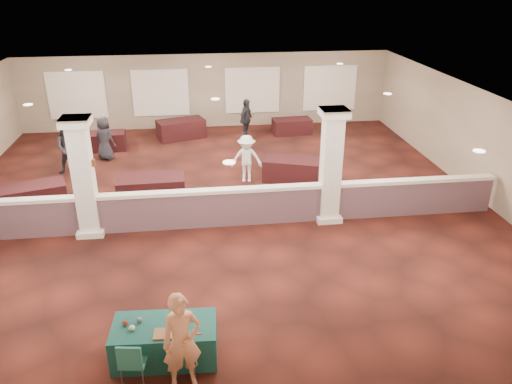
{
  "coord_description": "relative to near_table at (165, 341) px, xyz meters",
  "views": [
    {
      "loc": [
        -0.61,
        -13.76,
        6.52
      ],
      "look_at": [
        0.89,
        -2.0,
        1.18
      ],
      "focal_mm": 35.0,
      "sensor_mm": 36.0,
      "label": 1
    }
  ],
  "objects": [
    {
      "name": "attendee_d",
      "position": [
        -2.58,
        10.78,
        0.46
      ],
      "size": [
        0.91,
        0.79,
        1.63
      ],
      "primitive_type": "imported",
      "rotation": [
        0.0,
        0.0,
        2.6
      ],
      "color": "black",
      "rests_on": "ground"
    },
    {
      "name": "conf_chair_main",
      "position": [
        0.34,
        -0.58,
        0.13
      ],
      "size": [
        0.42,
        0.42,
        0.82
      ],
      "rotation": [
        0.0,
        0.0,
        0.02
      ],
      "color": "#1E594C",
      "rests_on": "ground"
    },
    {
      "name": "far_table_front_center",
      "position": [
        -0.66,
        6.8,
        0.05
      ],
      "size": [
        2.02,
        1.05,
        0.81
      ],
      "primitive_type": "cube",
      "rotation": [
        0.0,
        0.0,
        0.03
      ],
      "color": "black",
      "rests_on": "ground"
    },
    {
      "name": "conf_chair_side",
      "position": [
        -0.52,
        -0.58,
        0.16
      ],
      "size": [
        0.51,
        0.51,
        0.88
      ],
      "rotation": [
        0.0,
        0.0,
        -0.16
      ],
      "color": "#1E594C",
      "rests_on": "ground"
    },
    {
      "name": "ground",
      "position": [
        1.34,
        6.5,
        -0.36
      ],
      "size": [
        16.0,
        16.0,
        0.0
      ],
      "primitive_type": "plane",
      "color": "#461811",
      "rests_on": "ground"
    },
    {
      "name": "attendee_a",
      "position": [
        -3.59,
        9.59,
        0.55
      ],
      "size": [
        0.93,
        0.6,
        1.81
      ],
      "primitive_type": "imported",
      "rotation": [
        0.0,
        0.0,
        0.15
      ],
      "color": "black",
      "rests_on": "ground"
    },
    {
      "name": "column_right",
      "position": [
        4.34,
        5.0,
        1.28
      ],
      "size": [
        0.72,
        0.72,
        3.2
      ],
      "color": "silver",
      "rests_on": "ground"
    },
    {
      "name": "yarn_red",
      "position": [
        -0.68,
        0.09,
        0.41
      ],
      "size": [
        0.1,
        0.1,
        0.1
      ],
      "primitive_type": "sphere",
      "color": "maroon",
      "rests_on": "near_table"
    },
    {
      "name": "near_table",
      "position": [
        0.0,
        0.0,
        0.0
      ],
      "size": [
        1.9,
        1.03,
        0.71
      ],
      "primitive_type": "cube",
      "rotation": [
        0.0,
        0.0,
        -0.06
      ],
      "color": "#103C39",
      "rests_on": "ground"
    },
    {
      "name": "far_table_back_left",
      "position": [
        -2.84,
        11.89,
        -0.01
      ],
      "size": [
        1.72,
        0.92,
        0.68
      ],
      "primitive_type": "cube",
      "rotation": [
        0.0,
        0.0,
        0.05
      ],
      "color": "black",
      "rests_on": "ground"
    },
    {
      "name": "sconce_left",
      "position": [
        -2.44,
        5.0,
        1.64
      ],
      "size": [
        0.12,
        0.12,
        0.18
      ],
      "color": "brown",
      "rests_on": "column_left"
    },
    {
      "name": "far_table_back_center",
      "position": [
        0.16,
        13.0,
        0.03
      ],
      "size": [
        2.11,
        1.51,
        0.77
      ],
      "primitive_type": "cube",
      "rotation": [
        0.0,
        0.0,
        0.32
      ],
      "color": "black",
      "rests_on": "ground"
    },
    {
      "name": "yarn_cream",
      "position": [
        -0.54,
        -0.07,
        0.41
      ],
      "size": [
        0.11,
        0.11,
        0.11
      ],
      "primitive_type": "sphere",
      "color": "#EFDFC5",
      "rests_on": "near_table"
    },
    {
      "name": "laptop_base",
      "position": [
        0.29,
        -0.07,
        0.37
      ],
      "size": [
        0.33,
        0.24,
        0.02
      ],
      "primitive_type": "cube",
      "rotation": [
        0.0,
        0.0,
        -0.06
      ],
      "color": "silver",
      "rests_on": "near_table"
    },
    {
      "name": "far_table_front_left",
      "position": [
        -4.08,
        6.8,
        0.01
      ],
      "size": [
        1.99,
        1.39,
        0.73
      ],
      "primitive_type": "cube",
      "rotation": [
        0.0,
        0.0,
        0.3
      ],
      "color": "black",
      "rests_on": "ground"
    },
    {
      "name": "partition_wall",
      "position": [
        1.34,
        5.0,
        0.21
      ],
      "size": [
        15.6,
        0.28,
        1.1
      ],
      "color": "brown",
      "rests_on": "ground"
    },
    {
      "name": "wall_front",
      "position": [
        1.34,
        -1.5,
        1.24
      ],
      "size": [
        16.0,
        0.04,
        3.2
      ],
      "primitive_type": "cube",
      "color": "#7B6955",
      "rests_on": "ground"
    },
    {
      "name": "wall_right",
      "position": [
        9.34,
        6.5,
        1.24
      ],
      "size": [
        0.04,
        16.0,
        3.2
      ],
      "primitive_type": "cube",
      "color": "#7B6955",
      "rests_on": "ground"
    },
    {
      "name": "yarn_grey",
      "position": [
        -0.43,
        0.14,
        0.41
      ],
      "size": [
        0.1,
        0.1,
        0.1
      ],
      "primitive_type": "sphere",
      "color": "#4D4D52",
      "rests_on": "near_table"
    },
    {
      "name": "screen_glow",
      "position": [
        0.3,
        0.04,
        0.47
      ],
      "size": [
        0.29,
        0.02,
        0.19
      ],
      "primitive_type": "cube",
      "rotation": [
        0.0,
        0.0,
        -0.06
      ],
      "color": "silver",
      "rests_on": "near_table"
    },
    {
      "name": "knitting",
      "position": [
        0.04,
        -0.25,
        0.37
      ],
      "size": [
        0.41,
        0.31,
        0.03
      ],
      "primitive_type": "cube",
      "rotation": [
        0.0,
        0.0,
        -0.06
      ],
      "color": "#BC631E",
      "rests_on": "near_table"
    },
    {
      "name": "attendee_b",
      "position": [
        2.37,
        8.05,
        0.44
      ],
      "size": [
        1.08,
        0.61,
        1.59
      ],
      "primitive_type": "imported",
      "rotation": [
        0.0,
        0.0,
        -0.14
      ],
      "color": "silver",
      "rests_on": "ground"
    },
    {
      "name": "ceiling",
      "position": [
        1.34,
        6.5,
        2.84
      ],
      "size": [
        16.0,
        16.0,
        0.02
      ],
      "primitive_type": "cube",
      "color": "silver",
      "rests_on": "wall_back"
    },
    {
      "name": "wall_back",
      "position": [
        1.34,
        14.5,
        1.24
      ],
      "size": [
        16.0,
        0.04,
        3.2
      ],
      "primitive_type": "cube",
      "color": "#7B6955",
      "rests_on": "ground"
    },
    {
      "name": "scissors",
      "position": [
        0.62,
        -0.31,
        0.36
      ],
      "size": [
        0.12,
        0.04,
        0.01
      ],
      "primitive_type": "cube",
      "rotation": [
        0.0,
        0.0,
        -0.06
      ],
      "color": "#AC121E",
      "rests_on": "near_table"
    },
    {
      "name": "column_left",
      "position": [
        -2.16,
        5.0,
        1.28
      ],
      "size": [
        0.72,
        0.72,
        3.2
      ],
      "color": "silver",
      "rests_on": "ground"
    },
    {
      "name": "laptop_screen",
      "position": [
        0.3,
        0.05,
        0.48
      ],
      "size": [
        0.32,
        0.03,
        0.21
      ],
      "primitive_type": "cube",
      "rotation": [
        0.0,
        0.0,
        -0.06
      ],
      "color": "silver",
      "rests_on": "near_table"
    },
    {
      "name": "attendee_c",
      "position": [
        2.84,
        12.5,
        0.48
      ],
      "size": [
        0.92,
        1.09,
        1.68
      ],
      "primitive_type": "imported",
      "rotation": [
        0.0,
        0.0,
        1.02
      ],
      "color": "black",
      "rests_on": "ground"
    },
    {
      "name": "woman",
      "position": [
        0.34,
        -0.7,
        0.55
      ],
      "size": [
        0.73,
        0.57,
        1.81
      ],
      "primitive_type": "imported",
      "rotation": [
        0.0,
        0.0,
        0.22
      ],
      "color": "tan",
      "rests_on": "ground"
    },
    {
      "name": "far_table_front_right",
      "position": [
        3.87,
        7.92,
        0.02
      ],
      "size": [
        2.04,
        1.5,
        0.75
      ],
      "primitive_type": "cube",
      "rotation": [
        0.0,
        0.0,
        -0.35
      ],
      "color": "black",
      "rests_on": "ground"
    },
    {
      "name": "far_table_back_right",
      "position": [
        4.86,
        13.0,
        -0.03
      ],
      "size": [
        1.67,
        0.92,
        0.66
      ],
      "primitive_type": "cube",
      "rotation": [
        0.0,
        0.0,
        0.07
      ],
      "color": "black",
      "rests_on": "ground"
    },
    {
      "name": "sconce_right",
      "position": [
        -1.88,
        5.0,
        1.64
      ],
      "size": [
        0.12,
        0.12,
        0.18
      ],
      "color": "brown",
      "rests_on": "column_left"
    }
  ]
}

